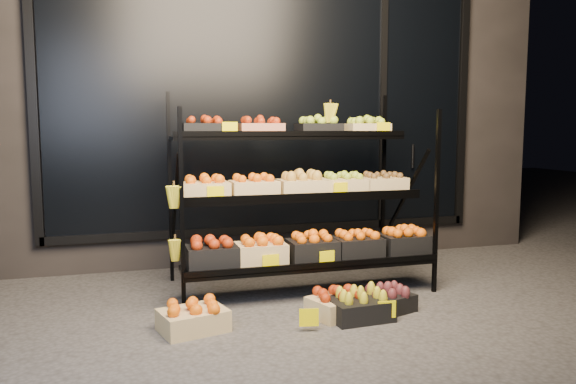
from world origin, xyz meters
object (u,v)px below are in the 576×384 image
object	(u,v)px
floor_crate_left	(193,317)
floor_crate_midright	(338,303)
display_rack	(300,196)
floor_crate_midleft	(360,305)

from	to	relation	value
floor_crate_left	floor_crate_midright	xyz separation A→B (m)	(1.05, 0.01, -0.00)
display_rack	floor_crate_midleft	distance (m)	1.11
floor_crate_left	floor_crate_midleft	xyz separation A→B (m)	(1.16, -0.10, 0.00)
display_rack	floor_crate_midright	bearing A→B (deg)	-85.95
floor_crate_midright	floor_crate_midleft	bearing A→B (deg)	-63.42
floor_crate_midleft	display_rack	bearing A→B (deg)	97.91
floor_crate_left	floor_crate_midleft	bearing A→B (deg)	-19.81
floor_crate_midleft	floor_crate_midright	bearing A→B (deg)	132.54
display_rack	floor_crate_left	xyz separation A→B (m)	(-0.99, -0.76, -0.69)
display_rack	floor_crate_left	distance (m)	1.43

